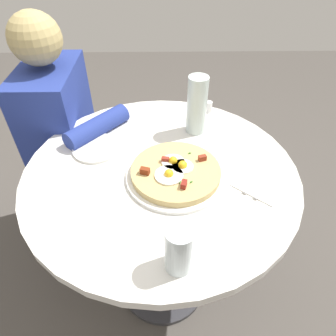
{
  "coord_description": "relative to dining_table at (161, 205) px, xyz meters",
  "views": [
    {
      "loc": [
        -0.74,
        -0.01,
        1.41
      ],
      "look_at": [
        -0.02,
        -0.02,
        0.78
      ],
      "focal_mm": 32.47,
      "sensor_mm": 36.0,
      "label": 1
    }
  ],
  "objects": [
    {
      "name": "knife",
      "position": [
        -0.07,
        -0.33,
        0.19
      ],
      "size": [
        0.15,
        0.13,
        0.0
      ],
      "primitive_type": "cube",
      "rotation": [
        0.0,
        0.0,
        2.44
      ],
      "color": "silver",
      "rests_on": "napkin"
    },
    {
      "name": "ground_plane",
      "position": [
        0.0,
        0.0,
        -0.58
      ],
      "size": [
        6.0,
        6.0,
        0.0
      ],
      "primitive_type": "plane",
      "color": "#4C4742"
    },
    {
      "name": "bread_plate",
      "position": [
        0.11,
        0.22,
        0.19
      ],
      "size": [
        0.17,
        0.17,
        0.01
      ],
      "primitive_type": "cylinder",
      "color": "white",
      "rests_on": "dining_table"
    },
    {
      "name": "person_seated",
      "position": [
        0.38,
        0.44,
        -0.07
      ],
      "size": [
        0.49,
        0.46,
        1.14
      ],
      "color": "#2D2D33",
      "rests_on": "ground_plane"
    },
    {
      "name": "fork",
      "position": [
        -0.05,
        -0.31,
        0.19
      ],
      "size": [
        0.15,
        0.13,
        0.0
      ],
      "primitive_type": "cube",
      "rotation": [
        0.0,
        0.0,
        2.44
      ],
      "color": "silver",
      "rests_on": "napkin"
    },
    {
      "name": "water_bottle",
      "position": [
        0.22,
        -0.13,
        0.29
      ],
      "size": [
        0.07,
        0.07,
        0.21
      ],
      "primitive_type": "cylinder",
      "color": "silver",
      "rests_on": "dining_table"
    },
    {
      "name": "pizza_plate",
      "position": [
        -0.04,
        -0.05,
        0.19
      ],
      "size": [
        0.31,
        0.31,
        0.01
      ],
      "primitive_type": "cylinder",
      "color": "white",
      "rests_on": "dining_table"
    },
    {
      "name": "napkin",
      "position": [
        -0.06,
        -0.32,
        0.18
      ],
      "size": [
        0.22,
        0.22,
        0.0
      ],
      "primitive_type": "cube",
      "rotation": [
        0.0,
        0.0,
        2.44
      ],
      "color": "white",
      "rests_on": "dining_table"
    },
    {
      "name": "dining_table",
      "position": [
        0.0,
        0.0,
        0.0
      ],
      "size": [
        0.89,
        0.89,
        0.76
      ],
      "color": "silver",
      "rests_on": "ground_plane"
    },
    {
      "name": "salt_shaker",
      "position": [
        0.35,
        -0.19,
        0.2
      ],
      "size": [
        0.03,
        0.03,
        0.05
      ],
      "primitive_type": "cylinder",
      "color": "white",
      "rests_on": "dining_table"
    },
    {
      "name": "breakfast_pizza",
      "position": [
        -0.04,
        -0.05,
        0.21
      ],
      "size": [
        0.28,
        0.28,
        0.05
      ],
      "color": "tan",
      "rests_on": "pizza_plate"
    },
    {
      "name": "water_glass",
      "position": [
        -0.35,
        -0.04,
        0.25
      ],
      "size": [
        0.07,
        0.07,
        0.13
      ],
      "primitive_type": "cylinder",
      "color": "silver",
      "rests_on": "dining_table"
    }
  ]
}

